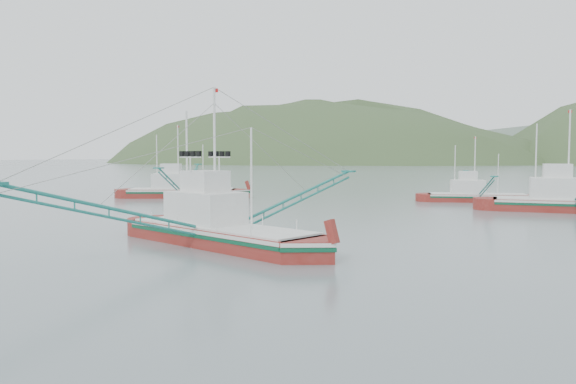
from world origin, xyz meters
The scene contains 6 objects.
ground centered at (0.00, 0.00, 0.00)m, with size 1200.00×1200.00×0.00m, color slate.
main_boat centered at (-1.72, -0.32, 2.09)m, with size 15.79×27.17×11.19m.
bg_boat_right centered at (17.49, 35.24, 1.86)m, with size 16.13×28.22×11.50m.
bg_boat_far centered at (6.42, 43.46, 1.74)m, with size 12.55×21.32×8.92m.
bg_boat_left centered at (-30.81, 30.42, 2.26)m, with size 17.10×24.91×10.85m.
headland_left centered at (-180.00, 360.00, 0.00)m, with size 448.00×308.00×210.00m, color #374F28.
Camera 1 is at (20.35, -30.14, 5.95)m, focal length 35.00 mm.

